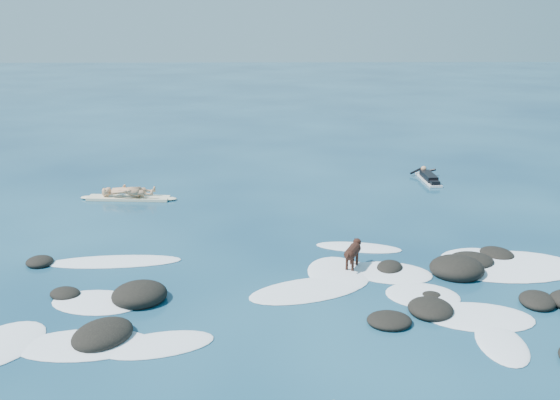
{
  "coord_description": "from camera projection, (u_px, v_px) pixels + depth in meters",
  "views": [
    {
      "loc": [
        -0.64,
        -14.99,
        6.48
      ],
      "look_at": [
        -0.21,
        4.0,
        0.9
      ],
      "focal_mm": 40.0,
      "sensor_mm": 36.0,
      "label": 1
    }
  ],
  "objects": [
    {
      "name": "breaking_foam",
      "position": [
        324.0,
        290.0,
        15.38
      ],
      "size": [
        15.12,
        7.42,
        0.12
      ],
      "color": "white",
      "rests_on": "ground"
    },
    {
      "name": "reef_rocks",
      "position": [
        388.0,
        299.0,
        14.66
      ],
      "size": [
        14.69,
        7.61,
        0.63
      ],
      "color": "black",
      "rests_on": "ground"
    },
    {
      "name": "ground",
      "position": [
        291.0,
        276.0,
        16.22
      ],
      "size": [
        160.0,
        160.0,
        0.0
      ],
      "primitive_type": "plane",
      "color": "#0A2642",
      "rests_on": "ground"
    },
    {
      "name": "standing_surfer_rig",
      "position": [
        127.0,
        178.0,
        22.82
      ],
      "size": [
        3.62,
        0.86,
        2.06
      ],
      "rotation": [
        0.0,
        0.0,
        -0.08
      ],
      "color": "beige",
      "rests_on": "ground"
    },
    {
      "name": "paddling_surfer_rig",
      "position": [
        428.0,
        177.0,
        25.64
      ],
      "size": [
        1.13,
        2.52,
        0.44
      ],
      "rotation": [
        0.0,
        0.0,
        1.6
      ],
      "color": "silver",
      "rests_on": "ground"
    },
    {
      "name": "dog",
      "position": [
        353.0,
        251.0,
        16.57
      ],
      "size": [
        0.62,
        1.14,
        0.76
      ],
      "rotation": [
        0.0,
        0.0,
        1.16
      ],
      "color": "black",
      "rests_on": "ground"
    }
  ]
}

